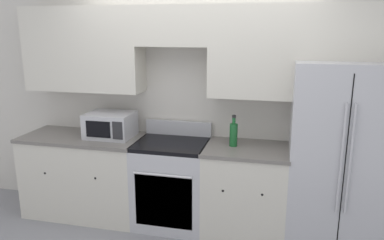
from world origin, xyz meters
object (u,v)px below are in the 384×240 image
object	(u,v)px
oven_range	(172,183)
bottle	(233,134)
refrigerator	(339,156)
microwave	(110,125)

from	to	relation	value
oven_range	bottle	xyz separation A→B (m)	(0.64, 0.02, 0.58)
oven_range	refrigerator	size ratio (longest dim) A/B	0.60
refrigerator	microwave	world-z (taller)	refrigerator
oven_range	microwave	bearing A→B (deg)	176.12
oven_range	microwave	world-z (taller)	microwave
refrigerator	bottle	size ratio (longest dim) A/B	5.59
oven_range	bottle	distance (m)	0.86
bottle	microwave	bearing A→B (deg)	179.04
oven_range	microwave	size ratio (longest dim) A/B	2.19
refrigerator	bottle	bearing A→B (deg)	-179.55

